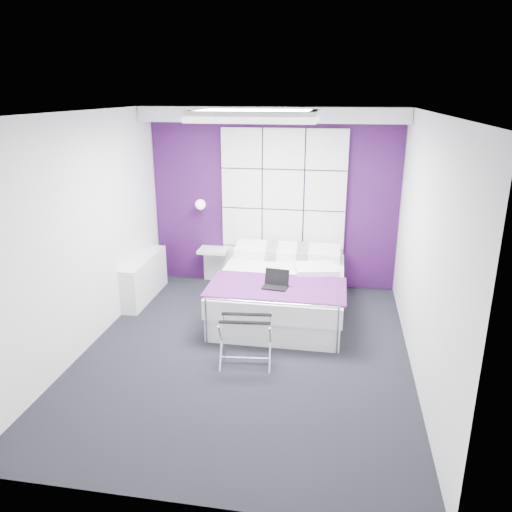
{
  "coord_description": "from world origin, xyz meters",
  "views": [
    {
      "loc": [
        0.95,
        -4.89,
        2.79
      ],
      "look_at": [
        0.06,
        0.35,
        1.03
      ],
      "focal_mm": 35.0,
      "sensor_mm": 36.0,
      "label": 1
    }
  ],
  "objects_px": {
    "wall_lamp": "(201,204)",
    "laptop": "(276,283)",
    "bed": "(281,291)",
    "radiator": "(145,278)",
    "luggage_rack": "(246,341)",
    "nightstand": "(214,250)"
  },
  "relations": [
    {
      "from": "wall_lamp",
      "to": "laptop",
      "type": "relative_size",
      "value": 0.51
    },
    {
      "from": "bed",
      "to": "laptop",
      "type": "distance_m",
      "value": 0.6
    },
    {
      "from": "radiator",
      "to": "luggage_rack",
      "type": "bearing_deg",
      "value": -41.12
    },
    {
      "from": "luggage_rack",
      "to": "laptop",
      "type": "bearing_deg",
      "value": 70.76
    },
    {
      "from": "nightstand",
      "to": "bed",
      "type": "bearing_deg",
      "value": -37.78
    },
    {
      "from": "wall_lamp",
      "to": "luggage_rack",
      "type": "relative_size",
      "value": 0.28
    },
    {
      "from": "luggage_rack",
      "to": "wall_lamp",
      "type": "bearing_deg",
      "value": 110.02
    },
    {
      "from": "wall_lamp",
      "to": "radiator",
      "type": "bearing_deg",
      "value": -130.1
    },
    {
      "from": "bed",
      "to": "nightstand",
      "type": "xyz_separation_m",
      "value": [
        -1.13,
        0.88,
        0.23
      ]
    },
    {
      "from": "radiator",
      "to": "nightstand",
      "type": "height_order",
      "value": "radiator"
    },
    {
      "from": "wall_lamp",
      "to": "bed",
      "type": "height_order",
      "value": "wall_lamp"
    },
    {
      "from": "nightstand",
      "to": "laptop",
      "type": "relative_size",
      "value": 1.47
    },
    {
      "from": "radiator",
      "to": "laptop",
      "type": "bearing_deg",
      "value": -19.0
    },
    {
      "from": "nightstand",
      "to": "wall_lamp",
      "type": "bearing_deg",
      "value": 167.33
    },
    {
      "from": "nightstand",
      "to": "laptop",
      "type": "height_order",
      "value": "laptop"
    },
    {
      "from": "bed",
      "to": "nightstand",
      "type": "height_order",
      "value": "bed"
    },
    {
      "from": "nightstand",
      "to": "luggage_rack",
      "type": "bearing_deg",
      "value": -67.68
    },
    {
      "from": "radiator",
      "to": "luggage_rack",
      "type": "relative_size",
      "value": 2.22
    },
    {
      "from": "luggage_rack",
      "to": "laptop",
      "type": "relative_size",
      "value": 1.85
    },
    {
      "from": "nightstand",
      "to": "laptop",
      "type": "distance_m",
      "value": 1.79
    },
    {
      "from": "luggage_rack",
      "to": "radiator",
      "type": "bearing_deg",
      "value": 133.19
    },
    {
      "from": "radiator",
      "to": "laptop",
      "type": "xyz_separation_m",
      "value": [
        1.94,
        -0.67,
        0.31
      ]
    }
  ]
}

